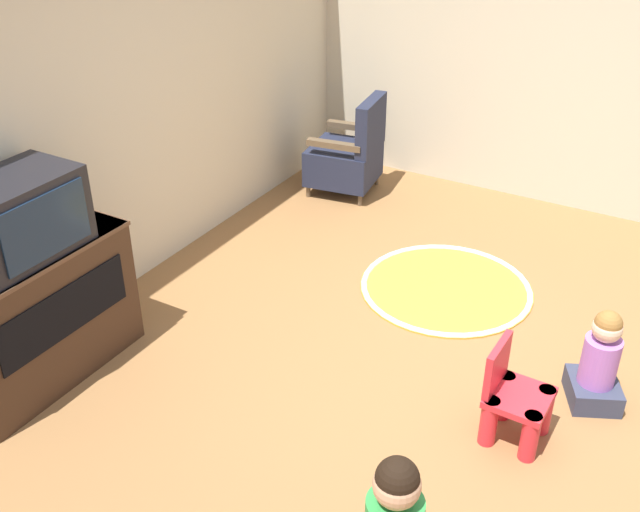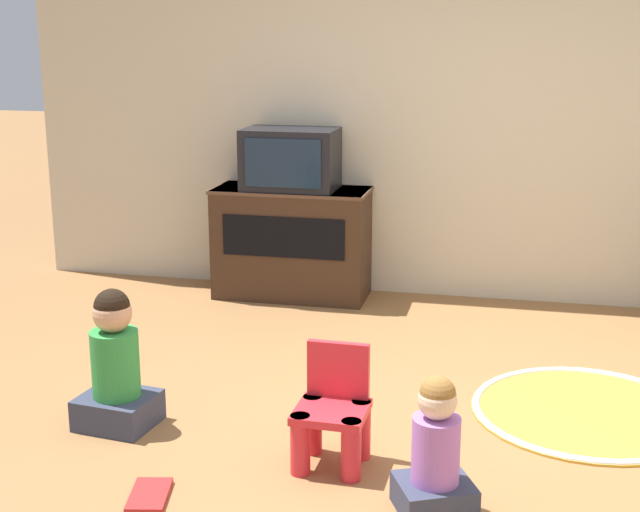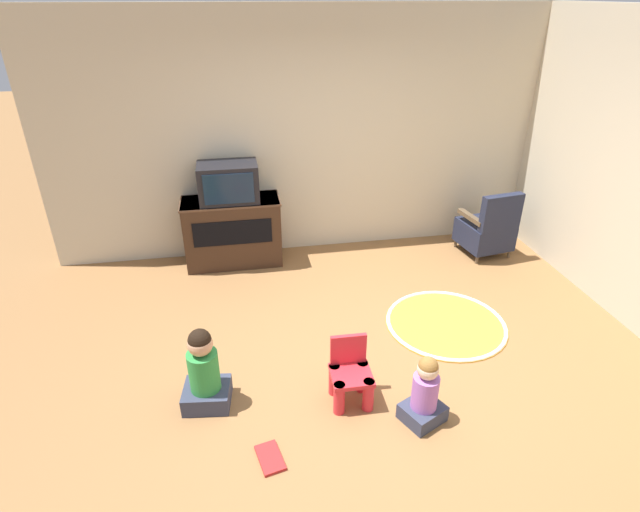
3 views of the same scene
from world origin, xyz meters
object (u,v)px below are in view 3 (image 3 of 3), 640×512
at_px(television, 228,182).
at_px(child_watching_left, 425,394).
at_px(black_armchair, 487,229).
at_px(book, 270,458).
at_px(yellow_kid_chair, 350,377).
at_px(child_watching_center, 204,373).
at_px(tv_cabinet, 233,231).

distance_m(television, child_watching_left, 3.12).
bearing_deg(television, black_armchair, -5.96).
relative_size(black_armchair, child_watching_left, 1.44).
bearing_deg(television, book, -87.07).
bearing_deg(child_watching_left, yellow_kid_chair, 122.19).
xyz_separation_m(yellow_kid_chair, child_watching_center, (-1.10, 0.15, 0.09)).
distance_m(yellow_kid_chair, book, 0.85).
xyz_separation_m(child_watching_left, child_watching_center, (-1.59, 0.46, 0.05)).
bearing_deg(yellow_kid_chair, black_armchair, 45.40).
xyz_separation_m(black_armchair, child_watching_left, (-1.70, -2.42, -0.08)).
height_order(television, child_watching_left, television).
xyz_separation_m(child_watching_left, book, (-1.16, -0.17, -0.24)).
distance_m(child_watching_left, child_watching_center, 1.65).
height_order(television, black_armchair, television).
bearing_deg(black_armchair, yellow_kid_chair, 35.55).
bearing_deg(yellow_kid_chair, child_watching_center, 173.58).
distance_m(tv_cabinet, child_watching_center, 2.31).
xyz_separation_m(black_armchair, child_watching_center, (-3.29, -1.96, -0.03)).
relative_size(tv_cabinet, black_armchair, 1.33).
height_order(black_armchair, child_watching_center, black_armchair).
bearing_deg(television, tv_cabinet, 90.00).
xyz_separation_m(television, child_watching_center, (-0.28, -2.28, -0.70)).
bearing_deg(book, television, -9.31).
distance_m(black_armchair, child_watching_left, 2.96).
distance_m(television, child_watching_center, 2.40).
height_order(yellow_kid_chair, book, yellow_kid_chair).
xyz_separation_m(tv_cabinet, child_watching_left, (1.31, -2.75, -0.16)).
bearing_deg(child_watching_center, child_watching_left, -9.03).
bearing_deg(child_watching_left, child_watching_center, 138.46).
height_order(television, yellow_kid_chair, television).
relative_size(television, child_watching_left, 1.12).
relative_size(child_watching_left, book, 1.99).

